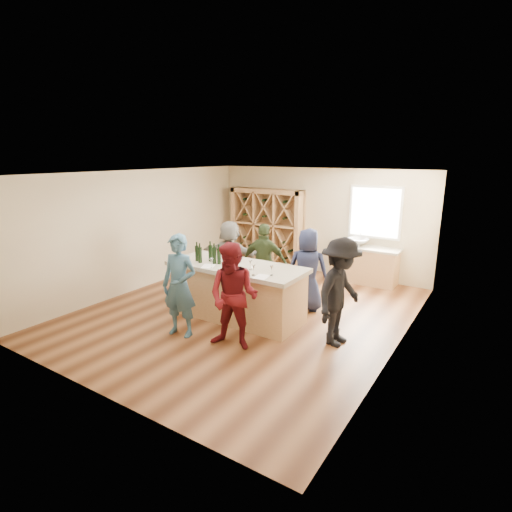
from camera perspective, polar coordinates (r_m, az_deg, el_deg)
The scene contains 35 objects.
floor at distance 8.33m, azimuth -1.34°, elevation -8.22°, with size 6.00×7.00×0.10m, color brown.
ceiling at distance 7.69m, azimuth -1.46°, elevation 12.14°, with size 6.00×7.00×0.10m, color white.
wall_back at distance 10.95m, azimuth 9.09°, elevation 5.01°, with size 6.00×0.10×2.80m, color #C7B590.
wall_front at distance 5.44m, azimuth -22.92°, elevation -5.59°, with size 6.00×0.10×2.80m, color #C7B590.
wall_left at distance 9.89m, azimuth -16.24°, elevation 3.61°, with size 0.10×7.00×2.80m, color #C7B590.
wall_right at distance 6.72m, azimuth 20.70°, elevation -1.67°, with size 0.10×7.00×2.80m, color #C7B590.
window_frame at distance 10.33m, azimuth 16.66°, elevation 5.99°, with size 1.30×0.06×1.30m, color white.
window_pane at distance 10.29m, azimuth 16.60°, elevation 5.97°, with size 1.18×0.01×1.18m, color white.
wine_rack at distance 11.44m, azimuth 1.56°, elevation 4.06°, with size 2.20×0.45×2.20m, color tan.
back_counter_base at distance 10.36m, azimuth 15.19°, elevation -1.35°, with size 1.60×0.58×0.86m, color tan.
back_counter_top at distance 10.25m, azimuth 15.35°, elevation 1.13°, with size 1.70×0.62×0.06m, color #B2A992.
sink at distance 10.28m, azimuth 14.34°, elevation 1.94°, with size 0.54×0.54×0.19m, color silver.
faucet at distance 10.44m, azimuth 14.68°, elevation 2.42°, with size 0.02×0.02×0.30m, color silver.
tasting_counter_base at distance 7.88m, azimuth -2.78°, elevation -5.30°, with size 2.60×1.00×1.00m, color tan.
tasting_counter_top at distance 7.71m, azimuth -2.83°, elevation -1.52°, with size 2.72×1.12×0.08m, color #B2A992.
wine_bottle_a at distance 8.01m, azimuth -8.43°, elevation 0.38°, with size 0.08×0.08×0.31m, color black.
wine_bottle_b at distance 7.87m, azimuth -8.00°, elevation 0.15°, with size 0.08×0.08×0.31m, color black.
wine_bottle_c at distance 7.95m, azimuth -6.53°, elevation 0.40°, with size 0.08×0.08×0.32m, color black.
wine_bottle_d at distance 7.75m, azimuth -5.98°, elevation 0.05°, with size 0.08×0.08×0.33m, color black.
wine_bottle_e at distance 7.73m, azimuth -5.31°, elevation -0.03°, with size 0.08×0.08×0.31m, color black.
wine_glass_a at distance 7.48m, azimuth -6.36°, elevation -1.02°, with size 0.07×0.07×0.19m, color white.
wine_glass_b at distance 7.26m, azimuth -3.51°, elevation -1.50°, with size 0.07×0.07×0.17m, color white.
wine_glass_c at distance 6.99m, azimuth -0.38°, elevation -2.03°, with size 0.07×0.07×0.19m, color white.
wine_glass_d at distance 7.34m, azimuth -0.82°, elevation -1.35°, with size 0.06×0.06×0.16m, color white.
wine_glass_e at distance 7.00m, azimuth 2.24°, elevation -2.09°, with size 0.07×0.07×0.17m, color white.
tasting_menu_a at distance 7.64m, azimuth -6.81°, elevation -1.44°, with size 0.23×0.31×0.00m, color white.
tasting_menu_b at distance 7.27m, azimuth -3.08°, elevation -2.18°, with size 0.20×0.27×0.00m, color white.
tasting_menu_c at distance 6.93m, azimuth 0.79°, elevation -2.98°, with size 0.22×0.30×0.00m, color white.
person_near_left at distance 7.11m, azimuth -10.88°, elevation -4.20°, with size 0.67×0.49×1.83m, color #335972.
person_near_right at distance 6.55m, azimuth -3.22°, elevation -5.80°, with size 0.87×0.48×1.79m, color #590F14.
person_server at distance 6.79m, azimuth 11.92°, elevation -5.10°, with size 1.19×0.55×1.85m, color black.
person_far_mid at distance 8.66m, azimuth 1.22°, elevation -0.97°, with size 1.01×0.51×1.72m, color #263319.
person_far_right at distance 8.20m, azimuth 7.38°, elevation -1.97°, with size 0.84×0.55×1.71m, color #191E38.
person_far_left at distance 9.31m, azimuth -3.71°, elevation -0.02°, with size 1.56×0.56×1.68m, color slate.
wine_glass_f at distance 7.86m, azimuth -2.29°, elevation -0.22°, with size 0.07×0.07×0.18m, color white.
Camera 1 is at (4.31, -6.37, 3.15)m, focal length 28.00 mm.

